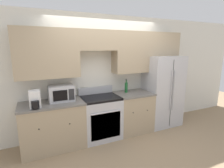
{
  "coord_description": "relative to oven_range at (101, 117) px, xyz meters",
  "views": [
    {
      "loc": [
        -1.49,
        -2.97,
        1.91
      ],
      "look_at": [
        -0.0,
        0.31,
        1.15
      ],
      "focal_mm": 28.0,
      "sensor_mm": 36.0,
      "label": 1
    }
  ],
  "objects": [
    {
      "name": "bottle",
      "position": [
        0.67,
        0.11,
        0.57
      ],
      "size": [
        0.07,
        0.07,
        0.31
      ],
      "color": "#195928",
      "rests_on": "lower_cabinets_right"
    },
    {
      "name": "lower_cabinets_right",
      "position": [
        0.8,
        -0.0,
        -0.0
      ],
      "size": [
        0.83,
        0.64,
        0.9
      ],
      "color": "tan",
      "rests_on": "ground_plane"
    },
    {
      "name": "ground_plane",
      "position": [
        0.27,
        -0.31,
        -0.46
      ],
      "size": [
        12.0,
        12.0,
        0.0
      ],
      "primitive_type": "plane",
      "color": "#937A5B"
    },
    {
      "name": "refrigerator",
      "position": [
        1.63,
        0.06,
        0.4
      ],
      "size": [
        0.87,
        0.78,
        1.71
      ],
      "color": "#B7B7BC",
      "rests_on": "ground_plane"
    },
    {
      "name": "oven_range",
      "position": [
        0.0,
        0.0,
        0.0
      ],
      "size": [
        0.78,
        0.65,
        1.06
      ],
      "color": "#B7B7BC",
      "rests_on": "ground_plane"
    },
    {
      "name": "coffee_maker",
      "position": [
        -1.24,
        -0.15,
        0.58
      ],
      "size": [
        0.18,
        0.28,
        0.29
      ],
      "color": "white",
      "rests_on": "lower_cabinets_left"
    },
    {
      "name": "lower_cabinets_left",
      "position": [
        -0.96,
        -0.0,
        -0.0
      ],
      "size": [
        1.17,
        0.64,
        0.9
      ],
      "color": "tan",
      "rests_on": "ground_plane"
    },
    {
      "name": "wall_back",
      "position": [
        0.28,
        0.27,
        1.07
      ],
      "size": [
        8.0,
        0.39,
        2.6
      ],
      "color": "silver",
      "rests_on": "ground_plane"
    },
    {
      "name": "microwave",
      "position": [
        -0.77,
        0.07,
        0.59
      ],
      "size": [
        0.46,
        0.37,
        0.3
      ],
      "color": "#B7B7BC",
      "rests_on": "lower_cabinets_left"
    }
  ]
}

